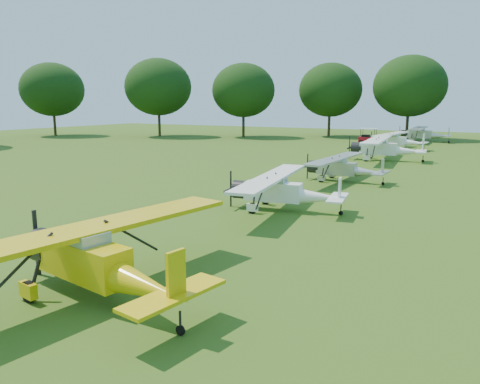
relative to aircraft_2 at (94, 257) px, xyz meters
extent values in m
plane|color=#285415|center=(-1.00, 11.44, -1.29)|extent=(160.00, 160.00, 0.00)
cylinder|color=#311E13|center=(-3.12, 68.18, 1.08)|extent=(0.44, 0.44, 4.74)
ellipsoid|color=black|center=(-3.12, 68.18, 6.87)|extent=(11.05, 11.05, 9.39)
cylinder|color=#311E13|center=(-15.75, 67.98, 0.96)|extent=(0.44, 0.44, 4.49)
ellipsoid|color=black|center=(-15.75, 67.98, 6.44)|extent=(10.47, 10.47, 8.90)
cylinder|color=#311E13|center=(-27.89, 59.94, 0.93)|extent=(0.44, 0.44, 4.44)
ellipsoid|color=black|center=(-27.89, 59.94, 6.36)|extent=(10.36, 10.36, 8.80)
cylinder|color=#311E13|center=(-41.16, 54.36, 1.10)|extent=(0.44, 0.44, 4.77)
ellipsoid|color=black|center=(-41.16, 54.36, 6.94)|extent=(11.14, 11.14, 9.47)
cylinder|color=#311E13|center=(-58.02, 46.74, 0.99)|extent=(0.44, 0.44, 4.56)
ellipsoid|color=black|center=(-58.02, 46.74, 6.56)|extent=(10.64, 10.64, 9.04)
cube|color=#DBB909|center=(-0.52, 0.08, -0.19)|extent=(3.47, 1.52, 1.10)
cone|color=#DBB909|center=(2.28, -0.37, -0.34)|extent=(3.05, 1.40, 0.94)
cube|color=#8CA5B2|center=(-0.62, 0.10, 0.39)|extent=(1.81, 1.22, 0.58)
cylinder|color=black|center=(-2.48, 0.40, -0.19)|extent=(1.11, 1.23, 1.09)
cube|color=black|center=(-3.16, 0.51, -0.19)|extent=(0.08, 0.13, 2.20)
cube|color=#DBB909|center=(-0.62, 0.10, 0.65)|extent=(3.27, 11.22, 0.15)
cube|color=#DBB909|center=(3.31, -0.54, 0.18)|extent=(0.20, 0.59, 1.36)
cube|color=#DBB909|center=(3.21, -0.52, -0.29)|extent=(1.35, 3.04, 0.09)
cylinder|color=black|center=(-1.55, -1.08, -0.97)|extent=(0.65, 0.27, 0.63)
cylinder|color=black|center=(-1.14, 1.51, -0.97)|extent=(0.65, 0.27, 0.63)
cylinder|color=black|center=(3.42, -0.55, -1.16)|extent=(0.26, 0.12, 0.25)
cube|color=white|center=(-0.43, 12.99, -0.30)|extent=(3.12, 1.36, 0.99)
cone|color=white|center=(2.09, 13.39, -0.44)|extent=(2.74, 1.25, 0.85)
cube|color=#8CA5B2|center=(-0.52, 12.98, 0.22)|extent=(1.63, 1.09, 0.52)
cylinder|color=black|center=(-2.20, 12.71, -0.30)|extent=(0.99, 1.10, 0.98)
cube|color=black|center=(-2.80, 12.62, -0.30)|extent=(0.07, 0.12, 1.98)
cube|color=white|center=(-0.52, 12.98, 0.46)|extent=(2.92, 10.10, 0.13)
cube|color=white|center=(3.02, 13.54, 0.03)|extent=(0.17, 0.53, 1.23)
cube|color=white|center=(2.93, 13.53, -0.39)|extent=(1.21, 2.74, 0.08)
cylinder|color=black|center=(-0.99, 11.71, -1.00)|extent=(0.58, 0.24, 0.57)
cylinder|color=black|center=(-1.36, 14.04, -1.00)|extent=(0.58, 0.24, 0.57)
cylinder|color=black|center=(3.11, 13.56, -1.17)|extent=(0.24, 0.11, 0.23)
cube|color=#BBBBBF|center=(-0.37, 23.75, -0.35)|extent=(2.87, 0.93, 0.93)
cone|color=#BBBBBF|center=(2.03, 23.68, -0.49)|extent=(2.51, 0.87, 0.80)
cube|color=#8CA5B2|center=(-0.46, 23.76, 0.14)|extent=(1.45, 0.86, 0.49)
cylinder|color=black|center=(-2.06, 23.80, -0.35)|extent=(0.83, 0.95, 0.93)
cube|color=black|center=(-2.64, 23.82, -0.35)|extent=(0.06, 0.11, 1.87)
cube|color=#BBBBBF|center=(-0.46, 23.76, 0.36)|extent=(1.56, 9.47, 0.12)
cube|color=#BBBBBF|center=(2.92, 23.66, -0.04)|extent=(0.10, 0.49, 1.16)
cube|color=#BBBBBF|center=(2.83, 23.66, -0.44)|extent=(0.83, 2.51, 0.08)
cylinder|color=black|center=(-1.11, 22.66, -1.02)|extent=(0.54, 0.16, 0.53)
cylinder|color=black|center=(-1.05, 24.89, -1.02)|extent=(0.54, 0.16, 0.53)
cylinder|color=black|center=(3.01, 23.66, -1.18)|extent=(0.22, 0.08, 0.21)
cube|color=white|center=(-0.62, 37.88, -0.13)|extent=(3.63, 1.40, 1.16)
cone|color=white|center=(2.35, 38.19, -0.29)|extent=(3.18, 1.30, 1.00)
cube|color=#8CA5B2|center=(-0.73, 37.87, 0.48)|extent=(1.86, 1.19, 0.61)
cylinder|color=black|center=(-2.71, 37.67, -0.13)|extent=(1.11, 1.24, 1.15)
cube|color=black|center=(-3.43, 37.60, -0.13)|extent=(0.08, 0.14, 2.32)
cube|color=white|center=(-0.73, 37.87, 0.76)|extent=(2.78, 11.82, 0.15)
cube|color=white|center=(3.45, 38.30, 0.26)|extent=(0.17, 0.62, 1.44)
cube|color=white|center=(3.34, 38.29, -0.24)|extent=(1.25, 3.18, 0.10)
cylinder|color=black|center=(-1.36, 36.42, -0.96)|extent=(0.68, 0.24, 0.66)
cylinder|color=black|center=(-1.64, 39.17, -0.96)|extent=(0.68, 0.24, 0.66)
cylinder|color=black|center=(3.56, 38.31, -1.15)|extent=(0.27, 0.11, 0.27)
cube|color=white|center=(-1.74, 50.08, -0.23)|extent=(3.29, 1.25, 1.06)
cone|color=white|center=(0.97, 49.82, -0.38)|extent=(2.89, 1.16, 0.91)
cube|color=#8CA5B2|center=(-1.84, 50.09, 0.32)|extent=(1.69, 1.07, 0.55)
cylinder|color=black|center=(-3.64, 50.25, -0.23)|extent=(1.00, 1.13, 1.05)
cube|color=black|center=(-4.29, 50.31, -0.23)|extent=(0.07, 0.13, 2.11)
cube|color=white|center=(-1.84, 50.09, 0.57)|extent=(2.44, 10.75, 0.14)
cube|color=white|center=(1.97, 49.73, 0.12)|extent=(0.15, 0.56, 1.31)
cube|color=white|center=(1.87, 49.74, -0.33)|extent=(1.11, 2.88, 0.09)
cylinder|color=black|center=(-2.66, 48.90, -0.99)|extent=(0.62, 0.22, 0.60)
cylinder|color=black|center=(-2.42, 51.40, -0.99)|extent=(0.62, 0.22, 0.60)
cylinder|color=black|center=(2.07, 49.72, -1.17)|extent=(0.25, 0.10, 0.24)
cube|color=#BBBBBF|center=(-0.56, 63.33, -0.17)|extent=(3.46, 1.15, 1.12)
cone|color=#BBBBBF|center=(2.32, 63.45, -0.33)|extent=(3.03, 1.08, 0.96)
cube|color=#8CA5B2|center=(-0.67, 63.33, 0.42)|extent=(1.75, 1.05, 0.59)
cylinder|color=black|center=(-2.59, 63.25, -0.17)|extent=(1.00, 1.15, 1.11)
cube|color=black|center=(-3.28, 63.23, -0.17)|extent=(0.07, 0.13, 2.24)
cube|color=#BBBBBF|center=(-0.67, 63.33, 0.69)|extent=(2.00, 11.38, 0.15)
cube|color=#BBBBBF|center=(3.39, 63.49, 0.21)|extent=(0.13, 0.59, 1.39)
cube|color=#BBBBBF|center=(3.28, 63.49, -0.27)|extent=(1.03, 3.02, 0.10)
cylinder|color=black|center=(-1.36, 61.97, -0.97)|extent=(0.65, 0.20, 0.64)
cylinder|color=black|center=(-1.47, 64.63, -0.97)|extent=(0.65, 0.20, 0.64)
cylinder|color=black|center=(3.50, 63.50, -1.16)|extent=(0.26, 0.10, 0.26)
cube|color=red|center=(-6.35, 57.13, -0.78)|extent=(2.52, 1.40, 0.79)
cube|color=black|center=(-6.69, 57.12, -0.32)|extent=(1.04, 1.26, 0.51)
cube|color=white|center=(-6.35, 57.13, 0.78)|extent=(2.41, 1.51, 0.09)
cylinder|color=black|center=(-7.19, 56.41, -1.04)|extent=(0.50, 0.17, 0.50)
cylinder|color=black|center=(-7.21, 57.82, -1.04)|extent=(0.50, 0.17, 0.50)
cylinder|color=black|center=(-5.49, 56.43, -1.04)|extent=(0.50, 0.17, 0.50)
cylinder|color=black|center=(-5.51, 57.84, -1.04)|extent=(0.50, 0.17, 0.50)
camera|label=1|loc=(9.87, -9.14, 4.34)|focal=35.00mm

